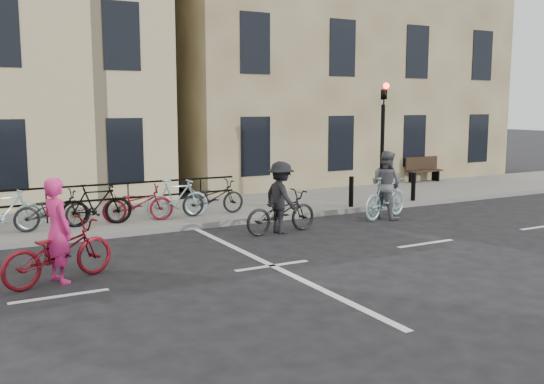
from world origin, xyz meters
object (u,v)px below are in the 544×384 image
bench (423,168)px  cyclist_grey (386,191)px  cyclist_dark (281,205)px  cyclist_pink (58,246)px  traffic_light (383,128)px

bench → cyclist_grey: bearing=-140.3°
cyclist_dark → cyclist_pink: bearing=102.8°
cyclist_grey → bench: bearing=-68.4°
cyclist_grey → cyclist_dark: (-3.52, -0.30, -0.07)m
bench → cyclist_pink: size_ratio=0.71×
cyclist_grey → cyclist_dark: size_ratio=0.99×
traffic_light → cyclist_dark: 5.14m
cyclist_pink → cyclist_grey: cyclist_grey is taller
traffic_light → cyclist_dark: bearing=-159.2°
bench → cyclist_grey: 7.53m
traffic_light → cyclist_pink: traffic_light is taller
cyclist_pink → cyclist_dark: bearing=-92.5°
cyclist_pink → bench: bearing=-85.4°
traffic_light → cyclist_grey: size_ratio=1.92×
bench → cyclist_dark: bearing=-151.3°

